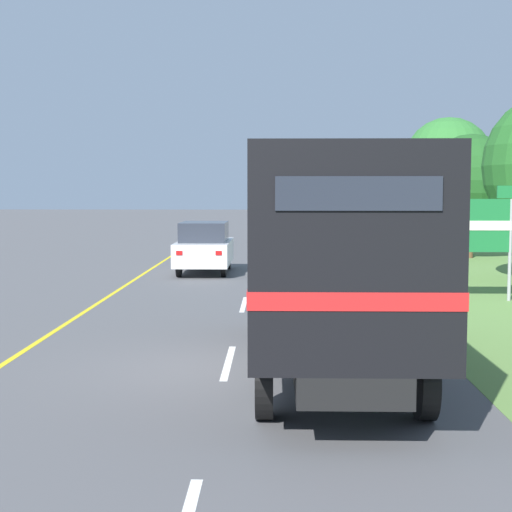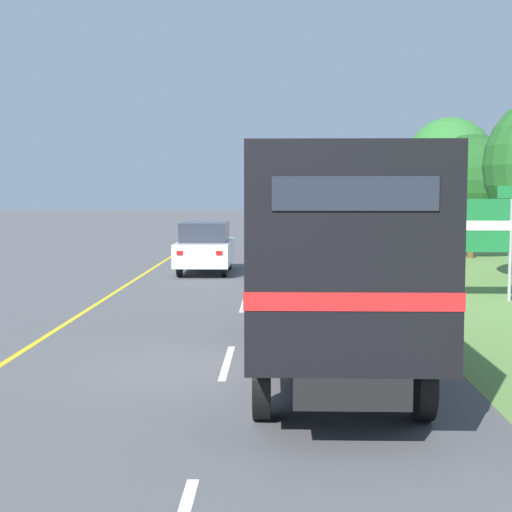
{
  "view_description": "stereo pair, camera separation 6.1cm",
  "coord_description": "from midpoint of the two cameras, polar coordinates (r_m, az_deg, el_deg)",
  "views": [
    {
      "loc": [
        0.76,
        -12.41,
        2.87
      ],
      "look_at": [
        0.3,
        7.23,
        1.2
      ],
      "focal_mm": 55.0,
      "sensor_mm": 36.0,
      "label": 1
    },
    {
      "loc": [
        0.82,
        -12.41,
        2.87
      ],
      "look_at": [
        0.3,
        7.23,
        1.2
      ],
      "focal_mm": 55.0,
      "sensor_mm": 36.0,
      "label": 2
    }
  ],
  "objects": [
    {
      "name": "ground_plane",
      "position": [
        12.76,
        -2.27,
        -8.14
      ],
      "size": [
        200.0,
        200.0,
        0.0
      ],
      "primitive_type": "plane",
      "color": "#515154"
    },
    {
      "name": "edge_line_yellow",
      "position": [
        28.49,
        -7.73,
        -0.96
      ],
      "size": [
        0.12,
        65.97,
        0.01
      ],
      "primitive_type": "cube",
      "color": "yellow",
      "rests_on": "ground"
    },
    {
      "name": "centre_dash_near",
      "position": [
        13.17,
        -2.15,
        -7.72
      ],
      "size": [
        0.12,
        2.6,
        0.01
      ],
      "primitive_type": "cube",
      "color": "white",
      "rests_on": "ground"
    },
    {
      "name": "centre_dash_mid_a",
      "position": [
        19.65,
        -0.98,
        -3.53
      ],
      "size": [
        0.12,
        2.6,
        0.01
      ],
      "primitive_type": "cube",
      "color": "white",
      "rests_on": "ground"
    },
    {
      "name": "centre_dash_mid_b",
      "position": [
        26.2,
        -0.39,
        -1.42
      ],
      "size": [
        0.12,
        2.6,
        0.01
      ],
      "primitive_type": "cube",
      "color": "white",
      "rests_on": "ground"
    },
    {
      "name": "centre_dash_far",
      "position": [
        32.76,
        -0.04,
        -0.16
      ],
      "size": [
        0.12,
        2.6,
        0.01
      ],
      "primitive_type": "cube",
      "color": "white",
      "rests_on": "ground"
    },
    {
      "name": "centre_dash_farthest",
      "position": [
        39.34,
        0.19,
        0.68
      ],
      "size": [
        0.12,
        2.6,
        0.01
      ],
      "primitive_type": "cube",
      "color": "white",
      "rests_on": "ground"
    },
    {
      "name": "horse_trailer_truck",
      "position": [
        12.22,
        5.32,
        0.39
      ],
      "size": [
        2.35,
        8.42,
        3.4
      ],
      "color": "black",
      "rests_on": "ground"
    },
    {
      "name": "lead_car_white",
      "position": [
        27.0,
        -3.83,
        0.67
      ],
      "size": [
        1.8,
        4.13,
        1.76
      ],
      "color": "black",
      "rests_on": "ground"
    },
    {
      "name": "highway_sign",
      "position": [
        20.92,
        16.06,
        1.97
      ],
      "size": [
        2.19,
        0.09,
        2.97
      ],
      "color": "#9E9EA3",
      "rests_on": "ground"
    },
    {
      "name": "roadside_tree_mid",
      "position": [
        33.99,
        15.32,
        5.29
      ],
      "size": [
        3.88,
        3.88,
        5.18
      ],
      "color": "brown",
      "rests_on": "ground"
    },
    {
      "name": "roadside_tree_far",
      "position": [
        43.7,
        13.76,
        6.66
      ],
      "size": [
        4.77,
        4.77,
        6.74
      ],
      "color": "#4C3823",
      "rests_on": "ground"
    }
  ]
}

